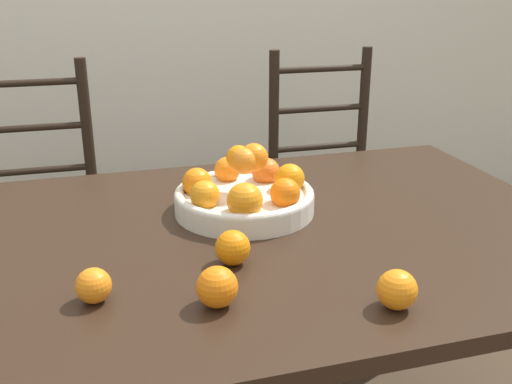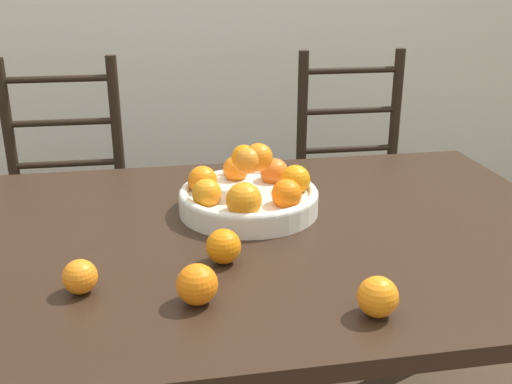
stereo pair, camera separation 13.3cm
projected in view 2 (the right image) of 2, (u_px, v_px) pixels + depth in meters
dining_table at (271, 268)px, 1.39m from camera, size 1.43×1.01×0.75m
fruit_bowl at (249, 193)px, 1.44m from camera, size 0.34×0.34×0.17m
orange_loose_0 at (80, 277)px, 1.08m from camera, size 0.06×0.06×0.06m
orange_loose_1 at (223, 246)px, 1.19m from camera, size 0.07×0.07×0.07m
orange_loose_2 at (197, 284)px, 1.05m from camera, size 0.07×0.07×0.07m
orange_loose_3 at (378, 297)px, 1.01m from camera, size 0.07×0.07×0.07m
chair_left at (67, 215)px, 2.14m from camera, size 0.43×0.41×1.02m
chair_right at (356, 196)px, 2.32m from camera, size 0.43×0.41×1.02m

